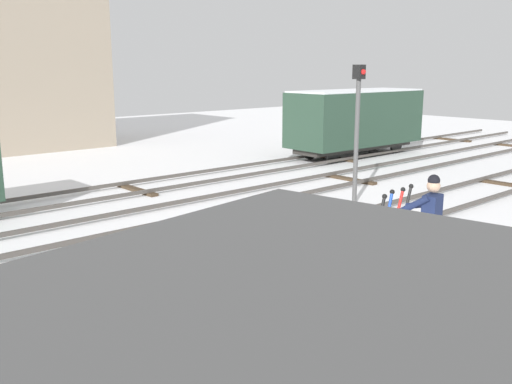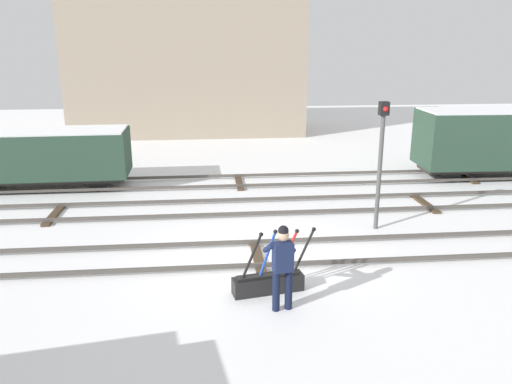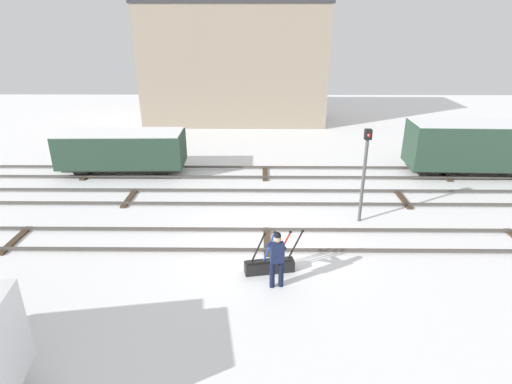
{
  "view_description": "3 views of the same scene",
  "coord_description": "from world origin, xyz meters",
  "px_view_note": "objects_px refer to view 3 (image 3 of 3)",
  "views": [
    {
      "loc": [
        -8.26,
        -7.54,
        3.53
      ],
      "look_at": [
        -0.29,
        1.32,
        0.92
      ],
      "focal_mm": 40.12,
      "sensor_mm": 36.0,
      "label": 1
    },
    {
      "loc": [
        -1.18,
        -11.52,
        5.12
      ],
      "look_at": [
        0.19,
        2.26,
        1.02
      ],
      "focal_mm": 35.74,
      "sensor_mm": 36.0,
      "label": 2
    },
    {
      "loc": [
        -0.26,
        -12.65,
        7.2
      ],
      "look_at": [
        -0.41,
        2.35,
        0.91
      ],
      "focal_mm": 29.22,
      "sensor_mm": 36.0,
      "label": 3
    }
  ],
  "objects_px": {
    "switch_lever_frame": "(270,265)",
    "rail_worker": "(277,256)",
    "signal_post": "(365,166)",
    "freight_car_mid_siding": "(122,150)",
    "freight_car_back_track": "(472,146)"
  },
  "relations": [
    {
      "from": "rail_worker",
      "to": "freight_car_mid_siding",
      "type": "height_order",
      "value": "freight_car_mid_siding"
    },
    {
      "from": "switch_lever_frame",
      "to": "freight_car_back_track",
      "type": "distance_m",
      "value": 13.22
    },
    {
      "from": "signal_post",
      "to": "freight_car_back_track",
      "type": "distance_m",
      "value": 8.26
    },
    {
      "from": "signal_post",
      "to": "switch_lever_frame",
      "type": "bearing_deg",
      "value": -135.05
    },
    {
      "from": "switch_lever_frame",
      "to": "freight_car_back_track",
      "type": "xyz_separation_m",
      "value": [
        9.94,
        8.62,
        1.26
      ]
    },
    {
      "from": "signal_post",
      "to": "rail_worker",
      "type": "bearing_deg",
      "value": -128.24
    },
    {
      "from": "rail_worker",
      "to": "freight_car_mid_siding",
      "type": "bearing_deg",
      "value": 117.19
    },
    {
      "from": "freight_car_back_track",
      "to": "signal_post",
      "type": "bearing_deg",
      "value": -139.76
    },
    {
      "from": "rail_worker",
      "to": "switch_lever_frame",
      "type": "bearing_deg",
      "value": 92.46
    },
    {
      "from": "switch_lever_frame",
      "to": "rail_worker",
      "type": "relative_size",
      "value": 1.02
    },
    {
      "from": "rail_worker",
      "to": "freight_car_back_track",
      "type": "distance_m",
      "value": 13.53
    },
    {
      "from": "signal_post",
      "to": "freight_car_back_track",
      "type": "xyz_separation_m",
      "value": [
        6.44,
        5.12,
        -0.71
      ]
    },
    {
      "from": "rail_worker",
      "to": "freight_car_mid_siding",
      "type": "xyz_separation_m",
      "value": [
        -7.24,
        9.35,
        0.25
      ]
    },
    {
      "from": "switch_lever_frame",
      "to": "freight_car_back_track",
      "type": "bearing_deg",
      "value": 30.37
    },
    {
      "from": "rail_worker",
      "to": "signal_post",
      "type": "distance_m",
      "value": 5.52
    }
  ]
}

